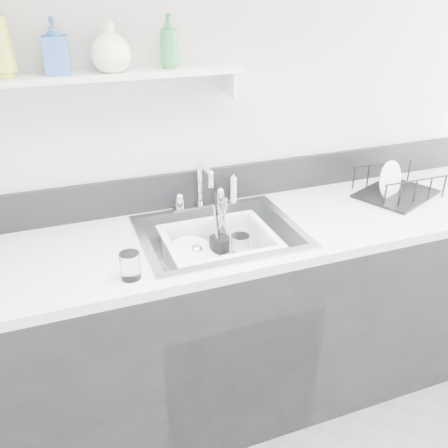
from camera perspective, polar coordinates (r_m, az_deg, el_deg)
name	(u,v)px	position (r m, az deg, el deg)	size (l,w,h in m)	color
room_shell	(363,61)	(0.98, 16.43, 18.26)	(3.50, 3.00, 2.60)	silver
counter_run	(220,323)	(2.17, -0.47, -11.77)	(3.20, 0.62, 0.92)	black
backsplash	(197,187)	(2.14, -3.28, 4.44)	(3.20, 0.02, 0.16)	black
sink	(220,251)	(1.96, -0.51, -3.29)	(0.64, 0.52, 0.20)	silver
faucet	(201,196)	(2.10, -2.83, 3.43)	(0.26, 0.18, 0.23)	silver
side_sprayer	(233,188)	(2.15, 1.15, 4.36)	(0.03, 0.03, 0.14)	white
wall_shelf	(108,77)	(1.86, -13.83, 16.78)	(1.00, 0.16, 0.12)	silver
wash_tub	(219,254)	(1.93, -0.57, -3.59)	(0.44, 0.36, 0.17)	white
plate_stack	(197,263)	(1.95, -3.33, -4.72)	(0.27, 0.27, 0.11)	white
utensil_cup	(219,247)	(1.99, -0.55, -2.83)	(0.09, 0.09, 0.29)	black
ladle	(208,261)	(1.94, -1.98, -4.46)	(0.26, 0.09, 0.07)	silver
tumbler_in_tub	(240,247)	(2.00, 1.95, -2.82)	(0.08, 0.08, 0.11)	white
tumbler_counter	(130,266)	(1.63, -11.22, -4.95)	(0.07, 0.07, 0.10)	white
dish_rack	(398,182)	(2.38, 20.19, 4.71)	(0.36, 0.27, 0.13)	black
bowl_small	(246,264)	(1.97, 2.69, -4.81)	(0.10, 0.10, 0.03)	white
soap_bottle_b	(55,46)	(1.83, -19.65, 19.53)	(0.09, 0.09, 0.19)	#3064A8
soap_bottle_c	(110,45)	(1.83, -13.56, 20.19)	(0.14, 0.14, 0.18)	white
soap_bottle_d	(169,41)	(1.89, -6.66, 20.99)	(0.07, 0.07, 0.19)	#268C3D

